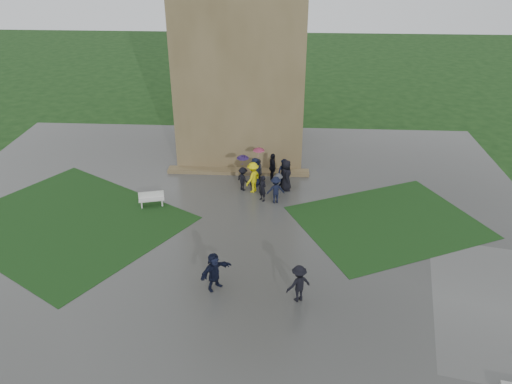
# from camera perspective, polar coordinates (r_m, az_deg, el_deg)

# --- Properties ---
(ground) EXTENTS (120.00, 120.00, 0.00)m
(ground) POSITION_cam_1_polar(r_m,az_deg,el_deg) (22.88, -4.41, -9.37)
(ground) COLOR black
(plaza) EXTENTS (34.00, 34.00, 0.02)m
(plaza) POSITION_cam_1_polar(r_m,az_deg,el_deg) (24.48, -3.82, -6.53)
(plaza) COLOR #393936
(plaza) RESTS_ON ground
(lawn_inset_left) EXTENTS (14.10, 13.46, 0.01)m
(lawn_inset_left) POSITION_cam_1_polar(r_m,az_deg,el_deg) (28.33, -20.69, -3.27)
(lawn_inset_left) COLOR black
(lawn_inset_left) RESTS_ON plaza
(lawn_inset_right) EXTENTS (11.12, 10.15, 0.01)m
(lawn_inset_right) POSITION_cam_1_polar(r_m,az_deg,el_deg) (27.44, 14.88, -3.34)
(lawn_inset_right) COLOR black
(lawn_inset_right) RESTS_ON plaza
(tower) EXTENTS (8.00, 8.00, 18.00)m
(tower) POSITION_cam_1_polar(r_m,az_deg,el_deg) (33.50, -1.59, 19.57)
(tower) COLOR brown
(tower) RESTS_ON ground
(tower_plinth) EXTENTS (9.00, 0.80, 0.22)m
(tower_plinth) POSITION_cam_1_polar(r_m,az_deg,el_deg) (31.85, -2.03, 2.39)
(tower_plinth) COLOR brown
(tower_plinth) RESTS_ON plaza
(bench) EXTENTS (1.47, 0.79, 0.81)m
(bench) POSITION_cam_1_polar(r_m,az_deg,el_deg) (28.50, -11.85, -0.79)
(bench) COLOR silver
(bench) RESTS_ON plaza
(visitor_cluster) EXTENTS (3.44, 3.68, 2.29)m
(visitor_cluster) POSITION_cam_1_polar(r_m,az_deg,el_deg) (29.43, 1.18, 1.93)
(visitor_cluster) COLOR black
(visitor_cluster) RESTS_ON plaza
(pedestrian_mid) EXTENTS (1.54, 1.60, 1.76)m
(pedestrian_mid) POSITION_cam_1_polar(r_m,az_deg,el_deg) (21.57, -4.81, -9.02)
(pedestrian_mid) COLOR black
(pedestrian_mid) RESTS_ON plaza
(pedestrian_near) EXTENTS (1.23, 1.03, 1.69)m
(pedestrian_near) POSITION_cam_1_polar(r_m,az_deg,el_deg) (20.97, 4.91, -10.37)
(pedestrian_near) COLOR black
(pedestrian_near) RESTS_ON plaza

